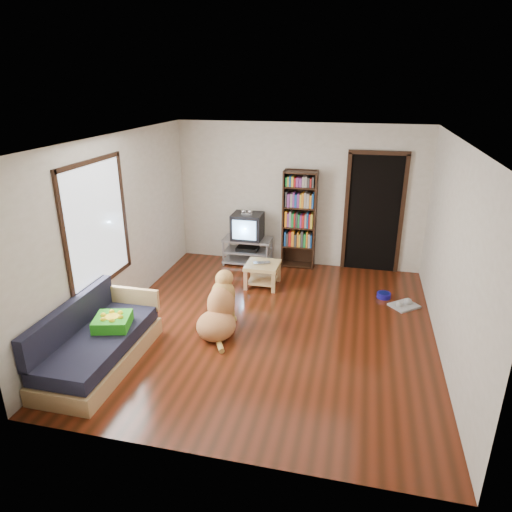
% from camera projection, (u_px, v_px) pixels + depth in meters
% --- Properties ---
extents(ground, '(5.00, 5.00, 0.00)m').
position_uv_depth(ground, '(270.00, 326.00, 6.49)').
color(ground, '#561E0E').
rests_on(ground, ground).
extents(ceiling, '(5.00, 5.00, 0.00)m').
position_uv_depth(ceiling, '(273.00, 139.00, 5.55)').
color(ceiling, white).
rests_on(ceiling, ground).
extents(wall_back, '(4.50, 0.00, 4.50)m').
position_uv_depth(wall_back, '(299.00, 196.00, 8.29)').
color(wall_back, beige).
rests_on(wall_back, ground).
extents(wall_front, '(4.50, 0.00, 4.50)m').
position_uv_depth(wall_front, '(211.00, 336.00, 3.75)').
color(wall_front, beige).
rests_on(wall_front, ground).
extents(wall_left, '(0.00, 5.00, 5.00)m').
position_uv_depth(wall_left, '(117.00, 228.00, 6.50)').
color(wall_left, beige).
rests_on(wall_left, ground).
extents(wall_right, '(0.00, 5.00, 5.00)m').
position_uv_depth(wall_right, '(452.00, 254.00, 5.54)').
color(wall_right, beige).
rests_on(wall_right, ground).
extents(green_cushion, '(0.51, 0.51, 0.14)m').
position_uv_depth(green_cushion, '(113.00, 322.00, 5.62)').
color(green_cushion, green).
rests_on(green_cushion, sofa).
extents(laptop, '(0.33, 0.27, 0.02)m').
position_uv_depth(laptop, '(262.00, 264.00, 7.61)').
color(laptop, '#B6B7BB').
rests_on(laptop, coffee_table).
extents(dog_bowl, '(0.22, 0.22, 0.08)m').
position_uv_depth(dog_bowl, '(384.00, 295.00, 7.33)').
color(dog_bowl, navy).
rests_on(dog_bowl, ground).
extents(grey_rag, '(0.51, 0.50, 0.03)m').
position_uv_depth(grey_rag, '(404.00, 306.00, 7.04)').
color(grey_rag, '#A8A8A8').
rests_on(grey_rag, ground).
extents(window, '(0.03, 1.46, 1.70)m').
position_uv_depth(window, '(97.00, 225.00, 5.97)').
color(window, white).
rests_on(window, wall_left).
extents(doorway, '(1.03, 0.05, 2.19)m').
position_uv_depth(doorway, '(374.00, 211.00, 8.05)').
color(doorway, black).
rests_on(doorway, wall_back).
extents(tv_stand, '(0.90, 0.45, 0.50)m').
position_uv_depth(tv_stand, '(248.00, 250.00, 8.63)').
color(tv_stand, '#99999E').
rests_on(tv_stand, ground).
extents(crt_tv, '(0.55, 0.52, 0.58)m').
position_uv_depth(crt_tv, '(248.00, 226.00, 8.48)').
color(crt_tv, black).
rests_on(crt_tv, tv_stand).
extents(bookshelf, '(0.60, 0.30, 1.80)m').
position_uv_depth(bookshelf, '(299.00, 215.00, 8.25)').
color(bookshelf, black).
rests_on(bookshelf, ground).
extents(sofa, '(0.80, 1.80, 0.80)m').
position_uv_depth(sofa, '(97.00, 345.00, 5.54)').
color(sofa, tan).
rests_on(sofa, ground).
extents(coffee_table, '(0.55, 0.55, 0.40)m').
position_uv_depth(coffee_table, '(263.00, 270.00, 7.68)').
color(coffee_table, tan).
rests_on(coffee_table, ground).
extents(dog, '(0.56, 1.04, 0.85)m').
position_uv_depth(dog, '(220.00, 311.00, 6.26)').
color(dog, '#B47545').
rests_on(dog, ground).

